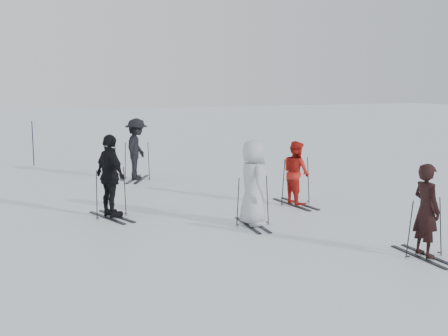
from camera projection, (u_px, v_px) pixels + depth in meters
name	position (u px, v px, depth m)	size (l,w,h in m)	color
ground	(240.00, 213.00, 13.88)	(120.00, 120.00, 0.00)	silver
skier_near_dark	(426.00, 212.00, 10.28)	(0.63, 0.41, 1.72)	black
skier_red	(296.00, 174.00, 14.78)	(0.81, 0.63, 1.67)	#B41C14
skier_grey	(253.00, 184.00, 12.57)	(0.94, 0.61, 1.92)	#AFB3B9
skier_uphill_left	(111.00, 177.00, 13.31)	(1.16, 0.48, 1.97)	black
skier_uphill_far	(137.00, 150.00, 18.61)	(1.30, 0.75, 2.02)	black
skis_near_dark	(425.00, 227.00, 10.32)	(0.83, 1.56, 1.14)	black
skis_red	(296.00, 181.00, 14.81)	(0.94, 1.77, 1.29)	black
skis_grey	(253.00, 200.00, 12.63)	(0.84, 1.59, 1.16)	black
skis_uphill_left	(111.00, 192.00, 13.37)	(0.89, 1.69, 1.23)	black
skis_uphill_far	(137.00, 160.00, 18.67)	(0.94, 1.78, 1.30)	black
piste_marker	(33.00, 143.00, 21.84)	(0.04, 0.04, 1.74)	black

